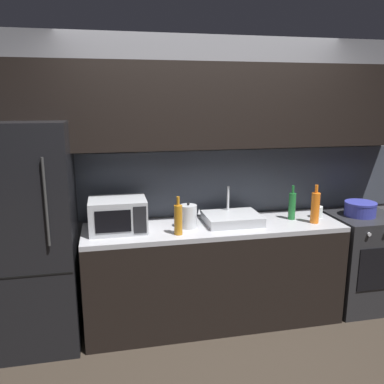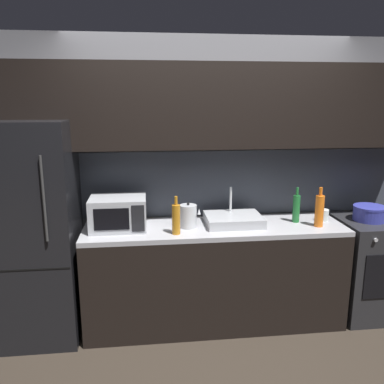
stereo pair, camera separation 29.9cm
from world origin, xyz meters
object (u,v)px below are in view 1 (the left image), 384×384
object	(u,v)px
wine_bottle_green	(292,206)
cooking_pot	(360,209)
oven_range	(360,260)
kettle	(188,216)
microwave	(118,215)
wine_bottle_orange	(315,207)
wine_bottle_amber	(178,219)
refrigerator	(31,237)
mug_clear	(318,212)

from	to	relation	value
wine_bottle_green	cooking_pot	size ratio (longest dim) A/B	1.09
wine_bottle_green	oven_range	bearing A→B (deg)	-2.45
oven_range	kettle	xyz separation A→B (m)	(-1.68, -0.01, 0.55)
oven_range	wine_bottle_green	size ratio (longest dim) A/B	2.90
cooking_pot	wine_bottle_green	bearing A→B (deg)	177.47
oven_range	microwave	bearing A→B (deg)	179.50
wine_bottle_orange	wine_bottle_amber	bearing A→B (deg)	-177.37
oven_range	wine_bottle_orange	distance (m)	0.83
refrigerator	kettle	distance (m)	1.27
wine_bottle_green	kettle	bearing A→B (deg)	-177.58
microwave	mug_clear	size ratio (longest dim) A/B	4.41
refrigerator	cooking_pot	size ratio (longest dim) A/B	6.32
wine_bottle_green	wine_bottle_amber	distance (m)	1.09
refrigerator	wine_bottle_amber	bearing A→B (deg)	-8.37
refrigerator	mug_clear	size ratio (longest dim) A/B	17.28
microwave	wine_bottle_green	world-z (taller)	wine_bottle_green
kettle	wine_bottle_amber	bearing A→B (deg)	-126.03
microwave	wine_bottle_orange	distance (m)	1.69
wine_bottle_orange	cooking_pot	distance (m)	0.54
oven_range	cooking_pot	world-z (taller)	cooking_pot
kettle	cooking_pot	world-z (taller)	kettle
oven_range	wine_bottle_orange	world-z (taller)	wine_bottle_orange
wine_bottle_orange	wine_bottle_green	world-z (taller)	wine_bottle_orange
microwave	cooking_pot	world-z (taller)	microwave
kettle	wine_bottle_amber	distance (m)	0.20
refrigerator	cooking_pot	bearing A→B (deg)	0.00
wine_bottle_green	cooking_pot	distance (m)	0.67
oven_range	cooking_pot	size ratio (longest dim) A/B	3.16
kettle	wine_bottle_orange	distance (m)	1.11
wine_bottle_green	wine_bottle_amber	size ratio (longest dim) A/B	1.00
kettle	mug_clear	bearing A→B (deg)	1.99
refrigerator	microwave	world-z (taller)	refrigerator
wine_bottle_green	refrigerator	bearing A→B (deg)	-179.23
oven_range	wine_bottle_orange	size ratio (longest dim) A/B	2.66
refrigerator	wine_bottle_green	xyz separation A→B (m)	(2.22, 0.03, 0.12)
mug_clear	cooking_pot	bearing A→B (deg)	-4.34
microwave	wine_bottle_amber	bearing A→B (deg)	-21.84
wine_bottle_orange	wine_bottle_amber	size ratio (longest dim) A/B	1.09
mug_clear	wine_bottle_amber	bearing A→B (deg)	-171.43
mug_clear	wine_bottle_orange	bearing A→B (deg)	-127.08
microwave	wine_bottle_orange	xyz separation A→B (m)	(1.69, -0.13, 0.01)
refrigerator	wine_bottle_green	distance (m)	2.22
kettle	wine_bottle_orange	bearing A→B (deg)	-5.27
wine_bottle_green	wine_bottle_orange	bearing A→B (deg)	-43.91
microwave	mug_clear	world-z (taller)	microwave
kettle	wine_bottle_amber	size ratio (longest dim) A/B	0.70
oven_range	cooking_pot	bearing A→B (deg)	178.53
refrigerator	wine_bottle_orange	xyz separation A→B (m)	(2.37, -0.11, 0.14)
wine_bottle_green	mug_clear	bearing A→B (deg)	0.41
refrigerator	wine_bottle_amber	xyz separation A→B (m)	(1.15, -0.17, 0.13)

